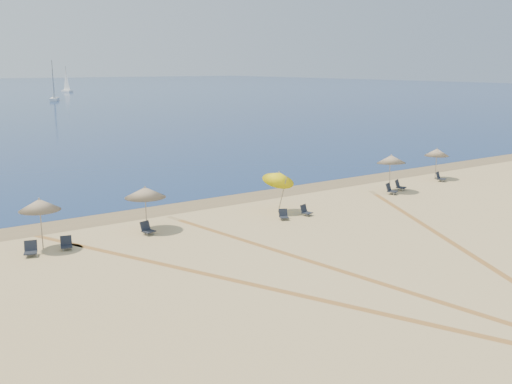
% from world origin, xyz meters
% --- Properties ---
extents(wet_sand, '(500.00, 500.00, 0.00)m').
position_xyz_m(wet_sand, '(0.00, 24.00, 0.00)').
color(wet_sand, olive).
rests_on(wet_sand, ground).
extents(umbrella_1, '(1.95, 1.95, 2.54)m').
position_xyz_m(umbrella_1, '(-12.37, 20.12, 2.20)').
color(umbrella_1, gray).
rests_on(umbrella_1, ground).
extents(umbrella_2, '(2.18, 2.18, 2.42)m').
position_xyz_m(umbrella_2, '(-6.90, 20.34, 2.08)').
color(umbrella_2, gray).
rests_on(umbrella_2, ground).
extents(umbrella_3, '(1.93, 2.00, 2.78)m').
position_xyz_m(umbrella_3, '(1.23, 19.37, 2.19)').
color(umbrella_3, gray).
rests_on(umbrella_3, ground).
extents(umbrella_4, '(2.01, 2.04, 2.64)m').
position_xyz_m(umbrella_4, '(11.20, 19.72, 2.30)').
color(umbrella_4, gray).
rests_on(umbrella_4, ground).
extents(umbrella_5, '(1.87, 1.87, 2.44)m').
position_xyz_m(umbrella_5, '(17.60, 20.93, 2.09)').
color(umbrella_5, gray).
rests_on(umbrella_5, ground).
extents(chair_2, '(0.75, 0.81, 0.69)m').
position_xyz_m(chair_2, '(-13.09, 19.41, 0.30)').
color(chair_2, black).
rests_on(chair_2, ground).
extents(chair_3, '(0.66, 0.73, 0.64)m').
position_xyz_m(chair_3, '(-11.44, 19.45, 0.28)').
color(chair_3, black).
rests_on(chair_3, ground).
extents(chair_4, '(0.72, 0.79, 0.68)m').
position_xyz_m(chair_4, '(-7.20, 19.59, 0.30)').
color(chair_4, black).
rests_on(chair_4, ground).
extents(chair_5, '(0.68, 0.73, 0.60)m').
position_xyz_m(chair_5, '(0.51, 17.93, 0.26)').
color(chair_5, black).
rests_on(chair_5, ground).
extents(chair_6, '(0.67, 0.73, 0.63)m').
position_xyz_m(chair_6, '(2.14, 17.93, 0.28)').
color(chair_6, black).
rests_on(chair_6, ground).
extents(chair_7, '(0.84, 0.90, 0.74)m').
position_xyz_m(chair_7, '(10.62, 19.10, 0.33)').
color(chair_7, black).
rests_on(chair_7, ground).
extents(chair_8, '(0.84, 0.89, 0.73)m').
position_xyz_m(chair_8, '(12.11, 19.65, 0.32)').
color(chair_8, black).
rests_on(chair_8, ground).
extents(chair_9, '(0.81, 0.87, 0.72)m').
position_xyz_m(chair_9, '(17.08, 20.07, 0.32)').
color(chair_9, black).
rests_on(chair_9, ground).
extents(sailboat_0, '(2.36, 5.83, 8.44)m').
position_xyz_m(sailboat_0, '(37.54, 187.78, 2.55)').
color(sailboat_0, white).
rests_on(sailboat_0, ocean).
extents(sailboat_1, '(4.00, 6.89, 10.02)m').
position_xyz_m(sailboat_1, '(20.88, 141.43, 3.03)').
color(sailboat_1, white).
rests_on(sailboat_1, ocean).
extents(tire_tracks, '(48.52, 42.31, 0.00)m').
position_xyz_m(tire_tracks, '(-1.78, 8.94, 0.00)').
color(tire_tracks, tan).
rests_on(tire_tracks, ground).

